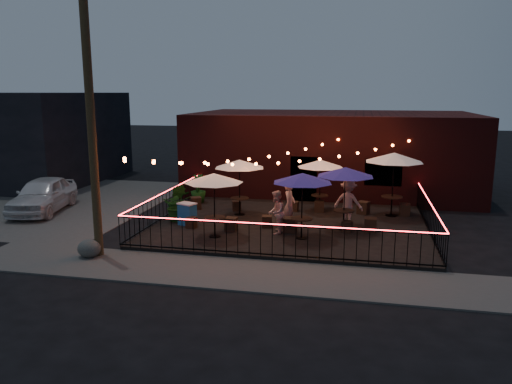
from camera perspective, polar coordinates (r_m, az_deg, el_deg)
ground at (r=17.18m, az=3.03°, el=-5.78°), size 110.00×110.00×0.00m
patio at (r=19.06m, az=3.98°, el=-3.82°), size 10.00×8.00×0.15m
sidewalk at (r=14.14m, az=0.94°, el=-9.51°), size 18.00×2.50×0.05m
parking_lot at (r=25.40m, az=-23.20°, el=-1.02°), size 11.00×12.00×0.02m
brick_building at (r=26.43m, az=8.64°, el=4.61°), size 14.00×8.00×4.00m
background_building at (r=32.61m, az=-27.20°, el=5.64°), size 12.00×9.00×5.00m
utility_pole at (r=15.79m, az=-18.29°, el=6.94°), size 0.26×0.26×8.00m
fence_front at (r=15.10m, az=1.86°, el=-5.58°), size 10.00×0.04×1.04m
fence_left at (r=20.20m, az=-10.19°, el=-1.38°), size 0.04×8.00×1.04m
fence_right at (r=18.91m, az=19.20°, el=-2.73°), size 0.04×8.00×1.04m
festoon_lights at (r=18.44m, az=0.84°, el=3.45°), size 10.02×8.72×1.32m
cafe_table_0 at (r=16.91m, az=-4.83°, el=1.50°), size 2.60×2.60×2.22m
cafe_table_1 at (r=19.94m, az=-1.91°, el=3.15°), size 2.39×2.39×2.26m
cafe_table_2 at (r=16.73m, az=5.33°, el=1.51°), size 2.48×2.48×2.26m
cafe_table_3 at (r=20.80m, az=7.39°, el=3.16°), size 2.25×2.25×2.16m
cafe_table_4 at (r=18.03m, az=10.17°, el=2.19°), size 2.75×2.75×2.29m
cafe_table_5 at (r=20.47m, az=15.51°, el=3.74°), size 3.02×3.02×2.56m
bistro_chair_0 at (r=18.51m, az=-7.41°, el=-3.47°), size 0.37×0.37×0.40m
bistro_chair_1 at (r=18.00m, az=-2.87°, el=-3.69°), size 0.42×0.42×0.48m
bistro_chair_2 at (r=21.42m, az=-6.88°, el=-1.26°), size 0.57×0.57×0.51m
bistro_chair_3 at (r=20.98m, az=-2.24°, el=-1.59°), size 0.45×0.45×0.41m
bistro_chair_4 at (r=18.45m, az=1.27°, el=-3.38°), size 0.41×0.41×0.43m
bistro_chair_5 at (r=17.84m, az=3.94°, el=-3.77°), size 0.45×0.45×0.52m
bistro_chair_6 at (r=20.95m, az=4.37°, el=-1.64°), size 0.36×0.36×0.41m
bistro_chair_7 at (r=20.94m, az=7.24°, el=-1.62°), size 0.42×0.42×0.47m
bistro_chair_8 at (r=18.09m, az=10.36°, el=-3.90°), size 0.41×0.41×0.41m
bistro_chair_9 at (r=18.31m, az=12.94°, el=-3.68°), size 0.43×0.43×0.50m
bistro_chair_10 at (r=20.89m, az=12.17°, el=-1.76°), size 0.56×0.56×0.51m
bistro_chair_11 at (r=21.02m, az=16.64°, el=-1.94°), size 0.41×0.41×0.48m
patron_a at (r=18.31m, az=3.84°, el=-1.47°), size 0.50×0.67×1.70m
patron_b at (r=17.51m, az=2.32°, el=-2.32°), size 0.59×0.75×1.54m
patron_c at (r=19.05m, az=10.50°, el=-1.11°), size 1.24×0.92×1.72m
potted_shrub_a at (r=19.48m, az=-8.94°, el=-1.52°), size 1.37×1.29×1.22m
potted_shrub_b at (r=20.09m, az=-9.06°, el=-0.97°), size 0.85×0.75×1.33m
potted_shrub_c at (r=22.57m, az=-6.63°, el=0.37°), size 0.78×0.78×1.26m
cooler at (r=18.85m, az=-7.87°, el=-2.49°), size 0.77×0.66×0.85m
boulder at (r=16.33m, az=-18.53°, el=-6.14°), size 0.99×0.92×0.63m
car_white at (r=23.19m, az=-23.17°, el=-0.29°), size 2.61×4.61×1.48m
car_silver at (r=28.25m, az=-23.39°, el=1.51°), size 3.65×4.07×1.34m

